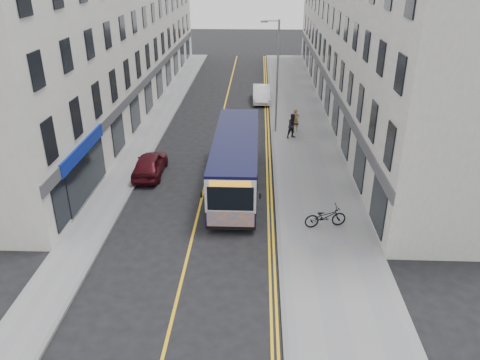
# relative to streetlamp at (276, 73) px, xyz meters

# --- Properties ---
(ground) EXTENTS (140.00, 140.00, 0.00)m
(ground) POSITION_rel_streetlamp_xyz_m (-4.17, -14.00, -4.38)
(ground) COLOR black
(ground) RESTS_ON ground
(pavement_east) EXTENTS (4.50, 64.00, 0.12)m
(pavement_east) POSITION_rel_streetlamp_xyz_m (2.08, -2.00, -4.32)
(pavement_east) COLOR gray
(pavement_east) RESTS_ON ground
(pavement_west) EXTENTS (2.00, 64.00, 0.12)m
(pavement_west) POSITION_rel_streetlamp_xyz_m (-9.17, -2.00, -4.32)
(pavement_west) COLOR gray
(pavement_west) RESTS_ON ground
(kerb_east) EXTENTS (0.18, 64.00, 0.13)m
(kerb_east) POSITION_rel_streetlamp_xyz_m (-0.17, -2.00, -4.32)
(kerb_east) COLOR slate
(kerb_east) RESTS_ON ground
(kerb_west) EXTENTS (0.18, 64.00, 0.13)m
(kerb_west) POSITION_rel_streetlamp_xyz_m (-8.17, -2.00, -4.32)
(kerb_west) COLOR slate
(kerb_west) RESTS_ON ground
(road_centre_line) EXTENTS (0.12, 64.00, 0.01)m
(road_centre_line) POSITION_rel_streetlamp_xyz_m (-4.17, -2.00, -4.38)
(road_centre_line) COLOR yellow
(road_centre_line) RESTS_ON ground
(road_dbl_yellow_inner) EXTENTS (0.10, 64.00, 0.01)m
(road_dbl_yellow_inner) POSITION_rel_streetlamp_xyz_m (-0.62, -2.00, -4.38)
(road_dbl_yellow_inner) COLOR yellow
(road_dbl_yellow_inner) RESTS_ON ground
(road_dbl_yellow_outer) EXTENTS (0.10, 64.00, 0.01)m
(road_dbl_yellow_outer) POSITION_rel_streetlamp_xyz_m (-0.42, -2.00, -4.38)
(road_dbl_yellow_outer) COLOR yellow
(road_dbl_yellow_outer) RESTS_ON ground
(terrace_east) EXTENTS (6.00, 46.00, 13.00)m
(terrace_east) POSITION_rel_streetlamp_xyz_m (7.33, 7.00, 2.12)
(terrace_east) COLOR silver
(terrace_east) RESTS_ON ground
(terrace_west) EXTENTS (6.00, 46.00, 13.00)m
(terrace_west) POSITION_rel_streetlamp_xyz_m (-13.17, 7.00, 2.12)
(terrace_west) COLOR silver
(terrace_west) RESTS_ON ground
(streetlamp) EXTENTS (1.32, 0.18, 8.00)m
(streetlamp) POSITION_rel_streetlamp_xyz_m (0.00, 0.00, 0.00)
(streetlamp) COLOR gray
(streetlamp) RESTS_ON ground
(city_bus) EXTENTS (2.41, 10.29, 2.99)m
(city_bus) POSITION_rel_streetlamp_xyz_m (-2.40, -9.18, -2.75)
(city_bus) COLOR black
(city_bus) RESTS_ON ground
(bicycle) EXTENTS (2.11, 1.09, 1.06)m
(bicycle) POSITION_rel_streetlamp_xyz_m (2.04, -13.54, -3.73)
(bicycle) COLOR black
(bicycle) RESTS_ON pavement_east
(pedestrian_near) EXTENTS (0.66, 0.49, 1.63)m
(pedestrian_near) POSITION_rel_streetlamp_xyz_m (1.52, 0.10, -3.45)
(pedestrian_near) COLOR olive
(pedestrian_near) RESTS_ON pavement_east
(pedestrian_far) EXTENTS (1.06, 0.97, 1.75)m
(pedestrian_far) POSITION_rel_streetlamp_xyz_m (1.24, -1.37, -3.39)
(pedestrian_far) COLOR black
(pedestrian_far) RESTS_ON pavement_east
(car_white) EXTENTS (1.58, 4.33, 1.42)m
(car_white) POSITION_rel_streetlamp_xyz_m (-0.97, 8.32, -3.67)
(car_white) COLOR white
(car_white) RESTS_ON ground
(car_maroon) EXTENTS (1.66, 4.03, 1.37)m
(car_maroon) POSITION_rel_streetlamp_xyz_m (-7.57, -7.78, -3.70)
(car_maroon) COLOR #430B12
(car_maroon) RESTS_ON ground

